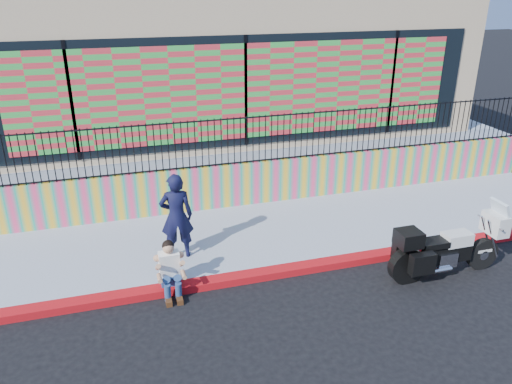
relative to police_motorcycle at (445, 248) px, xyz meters
name	(u,v)px	position (x,y,z in m)	size (l,w,h in m)	color
ground	(300,271)	(-2.66, 0.93, -0.63)	(90.00, 90.00, 0.00)	black
red_curb	(301,268)	(-2.66, 0.93, -0.55)	(16.00, 0.30, 0.15)	#AB0C11
sidewalk	(275,232)	(-2.66, 2.58, -0.55)	(16.00, 3.00, 0.15)	#8992A5
mural_wall	(255,183)	(-2.66, 4.18, 0.07)	(16.00, 0.20, 1.10)	#FF4378
metal_fence	(255,139)	(-2.66, 4.18, 1.22)	(15.80, 0.04, 1.20)	black
elevated_platform	(214,132)	(-2.66, 9.28, 0.00)	(16.00, 10.00, 1.25)	#8992A5
storefront_building	(213,55)	(-2.66, 9.06, 2.62)	(14.00, 8.06, 4.00)	tan
police_motorcycle	(445,248)	(0.00, 0.00, 0.00)	(2.40, 0.79, 1.50)	black
police_officer	(177,216)	(-4.97, 2.01, 0.44)	(0.67, 0.44, 1.83)	black
seated_man	(171,275)	(-5.28, 0.84, -0.18)	(0.54, 0.71, 1.06)	navy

